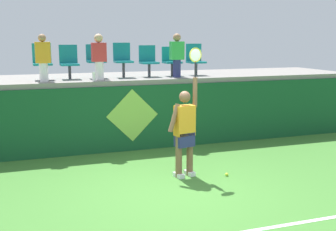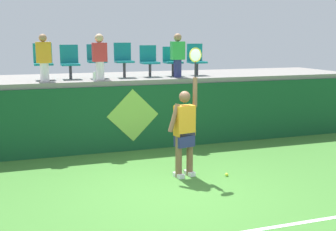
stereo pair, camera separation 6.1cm
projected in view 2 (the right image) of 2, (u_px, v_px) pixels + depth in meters
ground_plane at (175, 192)px, 7.57m from camera, size 40.00×40.00×0.00m
court_back_wall at (132, 118)px, 10.31m from camera, size 12.96×0.20×1.58m
spectator_platform at (121, 78)px, 11.30m from camera, size 12.96×2.55×0.12m
tennis_player at (185, 129)px, 8.28m from camera, size 0.74×0.34×2.52m
tennis_ball at (227, 175)px, 8.44m from camera, size 0.07×0.07×0.07m
water_bottle at (94, 77)px, 9.93m from camera, size 0.08×0.08×0.21m
stadium_chair_0 at (43, 60)px, 10.22m from camera, size 0.44×0.42×0.87m
stadium_chair_1 at (70, 61)px, 10.42m from camera, size 0.44×0.42×0.83m
stadium_chair_2 at (97, 59)px, 10.61m from camera, size 0.44×0.42×0.84m
stadium_chair_3 at (124, 58)px, 10.83m from camera, size 0.44×0.42×0.87m
stadium_chair_4 at (149, 60)px, 11.05m from camera, size 0.44×0.42×0.80m
stadium_chair_5 at (172, 60)px, 11.25m from camera, size 0.44×0.42×0.77m
stadium_chair_6 at (196, 59)px, 11.47m from camera, size 0.44×0.42×0.84m
spectator_0 at (44, 57)px, 9.81m from camera, size 0.34×0.20×1.09m
spectator_1 at (100, 56)px, 10.15m from camera, size 0.34×0.21×1.09m
spectator_2 at (178, 54)px, 10.82m from camera, size 0.34×0.20×1.11m
wall_signage_mount at (133, 150)px, 10.35m from camera, size 1.27×0.01×1.51m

